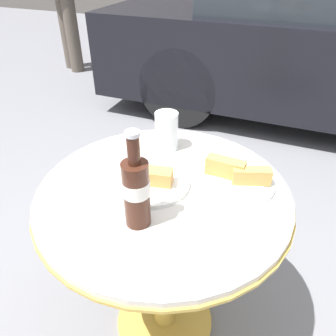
{
  "coord_description": "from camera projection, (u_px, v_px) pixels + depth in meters",
  "views": [
    {
      "loc": [
        0.29,
        -0.69,
        1.28
      ],
      "look_at": [
        0.0,
        0.04,
        0.74
      ],
      "focal_mm": 35.0,
      "sensor_mm": 36.0,
      "label": 1
    }
  ],
  "objects": [
    {
      "name": "lunch_plate_far",
      "position": [
        237.0,
        178.0,
        0.96
      ],
      "size": [
        0.22,
        0.22,
        0.07
      ],
      "color": "white",
      "rests_on": "bistro_table"
    },
    {
      "name": "ground_plane",
      "position": [
        165.0,
        320.0,
        1.34
      ],
      "size": [
        30.0,
        30.0,
        0.0
      ],
      "primitive_type": "plane",
      "color": "slate"
    },
    {
      "name": "drinking_glass",
      "position": [
        167.0,
        132.0,
        1.11
      ],
      "size": [
        0.08,
        0.08,
        0.13
      ],
      "color": "silver",
      "rests_on": "bistro_table"
    },
    {
      "name": "bistro_table",
      "position": [
        164.0,
        228.0,
        1.04
      ],
      "size": [
        0.75,
        0.75,
        0.69
      ],
      "color": "gold",
      "rests_on": "ground_plane"
    },
    {
      "name": "lunch_plate_near",
      "position": [
        152.0,
        180.0,
        0.96
      ],
      "size": [
        0.22,
        0.22,
        0.06
      ],
      "color": "white",
      "rests_on": "bistro_table"
    },
    {
      "name": "cola_bottle_left",
      "position": [
        136.0,
        190.0,
        0.78
      ],
      "size": [
        0.07,
        0.07,
        0.26
      ],
      "color": "#3D1E14",
      "rests_on": "bistro_table"
    }
  ]
}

